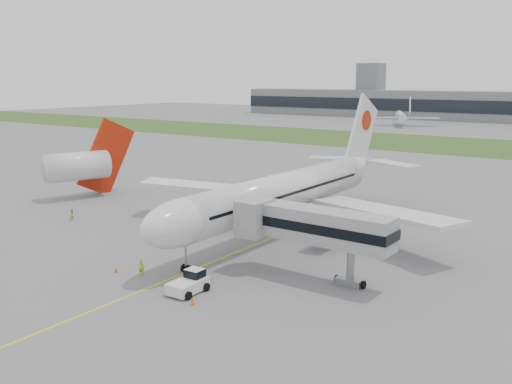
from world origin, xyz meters
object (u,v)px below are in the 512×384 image
Objects in this scene: pushback_tug at (190,282)px; ground_crew_near at (141,267)px; jet_bridge at (310,225)px; neighbor_aircraft at (81,165)px; airliner at (287,191)px.

ground_crew_near is at bearing 172.91° from pushback_tug.
jet_bridge is 54.02m from neighbor_aircraft.
neighbor_aircraft reaches higher than jet_bridge.
ground_crew_near is at bearing -98.26° from airliner.
pushback_tug is at bearing -126.40° from jet_bridge.
jet_bridge is at bearing 4.04° from neighbor_aircraft.
pushback_tug is at bearing -8.98° from neighbor_aircraft.
pushback_tug is 7.38m from ground_crew_near.
ground_crew_near is (-7.34, 0.68, -0.09)m from pushback_tug.
airliner reaches higher than pushback_tug.
jet_bridge is (11.50, -13.94, -0.02)m from airliner.
airliner reaches higher than neighbor_aircraft.
neighbor_aircraft reaches higher than pushback_tug.
pushback_tug is at bearing -80.47° from airliner.
jet_bridge is (7.51, 9.83, 4.69)m from pushback_tug.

